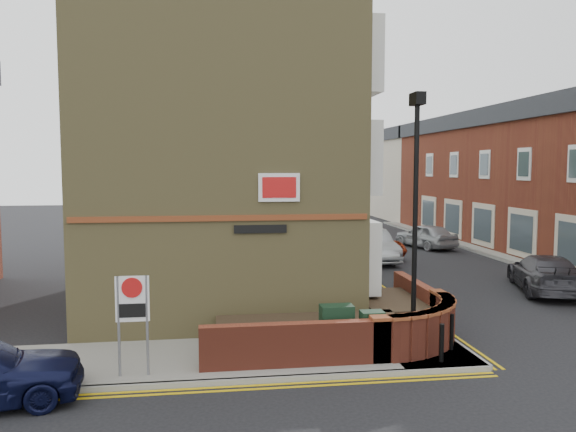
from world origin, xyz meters
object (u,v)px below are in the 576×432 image
Objects in this scene: zone_sign at (133,307)px; silver_car_near at (371,245)px; lamppost at (415,221)px; utility_cabinet_large at (337,329)px.

silver_car_near is at bearing 56.56° from zone_sign.
lamppost is 14.34m from silver_car_near.
zone_sign is at bearing -170.31° from utility_cabinet_large.
silver_car_near is at bearing 77.84° from lamppost.
lamppost is 1.34× the size of silver_car_near.
silver_car_near is at bearing 70.41° from utility_cabinet_large.
silver_car_near is (2.97, 13.79, -2.57)m from lamppost.
zone_sign reaches higher than silver_car_near.
lamppost is 3.24m from utility_cabinet_large.
utility_cabinet_large is 14.53m from silver_car_near.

